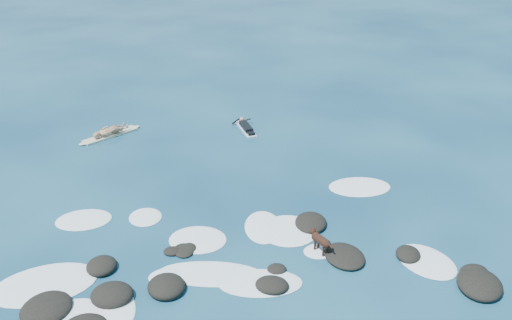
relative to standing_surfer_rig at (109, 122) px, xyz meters
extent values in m
plane|color=#0A2642|center=(4.27, -10.05, -0.75)|extent=(160.00, 160.00, 0.00)
ellipsoid|color=black|center=(9.36, -12.49, -0.66)|extent=(1.16, 1.24, 0.35)
ellipsoid|color=black|center=(-1.99, -12.44, -0.65)|extent=(1.99, 2.04, 0.42)
ellipsoid|color=black|center=(4.59, -12.96, -0.66)|extent=(1.32, 1.25, 0.37)
ellipsoid|color=black|center=(1.85, -10.40, -0.70)|extent=(0.64, 0.58, 0.20)
ellipsoid|color=black|center=(10.89, -13.90, -0.65)|extent=(1.02, 0.86, 0.40)
ellipsoid|color=black|center=(6.87, -9.89, -0.66)|extent=(1.56, 1.72, 0.38)
ellipsoid|color=black|center=(1.70, -12.23, -0.70)|extent=(0.87, 0.88, 0.19)
ellipsoid|color=black|center=(7.30, -12.08, -0.67)|extent=(1.43, 1.69, 0.32)
ellipsoid|color=black|center=(-0.44, -10.75, -0.64)|extent=(1.11, 1.19, 0.43)
ellipsoid|color=black|center=(2.22, -10.44, -0.71)|extent=(0.70, 0.86, 0.17)
ellipsoid|color=black|center=(10.71, -14.47, -0.63)|extent=(1.93, 2.06, 0.49)
ellipsoid|color=black|center=(1.46, -12.30, -0.63)|extent=(1.20, 1.29, 0.49)
ellipsoid|color=black|center=(-0.14, -12.30, -0.63)|extent=(1.67, 1.63, 0.48)
ellipsoid|color=black|center=(2.39, -10.36, -0.70)|extent=(0.68, 0.72, 0.19)
ellipsoid|color=black|center=(4.96, -12.18, -0.70)|extent=(0.64, 0.61, 0.20)
ellipsoid|color=white|center=(1.53, -11.62, -0.74)|extent=(1.22, 0.89, 0.12)
ellipsoid|color=white|center=(2.78, -9.88, -0.74)|extent=(2.49, 2.33, 0.12)
ellipsoid|color=white|center=(-1.25, -12.85, -0.74)|extent=(2.07, 1.68, 0.12)
ellipsoid|color=white|center=(-0.76, -12.96, -0.74)|extent=(2.53, 2.07, 0.12)
ellipsoid|color=white|center=(5.17, -9.64, -0.74)|extent=(1.74, 2.40, 0.12)
ellipsoid|color=white|center=(2.89, -11.86, -0.74)|extent=(3.64, 2.29, 0.12)
ellipsoid|color=white|center=(-0.11, -12.78, -0.74)|extent=(1.39, 2.22, 0.12)
ellipsoid|color=white|center=(4.30, -12.68, -0.74)|extent=(2.86, 1.93, 0.12)
ellipsoid|color=white|center=(-1.08, -7.60, -0.74)|extent=(2.14, 1.65, 0.12)
ellipsoid|color=white|center=(5.98, -10.07, -0.74)|extent=(2.66, 2.66, 0.12)
ellipsoid|color=white|center=(1.13, -7.95, -0.74)|extent=(1.22, 1.34, 0.12)
ellipsoid|color=white|center=(-2.15, -11.15, -0.74)|extent=(3.45, 2.44, 0.12)
ellipsoid|color=white|center=(9.71, -7.69, -0.74)|extent=(2.74, 2.01, 0.12)
ellipsoid|color=white|center=(9.82, -12.90, -0.74)|extent=(2.20, 2.55, 0.12)
ellipsoid|color=white|center=(6.63, -11.53, -0.74)|extent=(1.10, 0.90, 0.12)
cube|color=beige|center=(0.00, 0.00, -0.70)|extent=(2.69, 1.91, 0.09)
ellipsoid|color=beige|center=(1.20, 0.70, -0.70)|extent=(0.64, 0.56, 0.10)
ellipsoid|color=beige|center=(-1.20, -0.70, -0.70)|extent=(0.64, 0.56, 0.10)
imported|color=#AB795A|center=(0.00, 0.00, 0.25)|extent=(0.71, 0.79, 1.81)
cube|color=white|center=(6.56, -0.87, -0.71)|extent=(0.62, 2.07, 0.07)
ellipsoid|color=white|center=(6.48, 0.15, -0.71)|extent=(0.28, 0.46, 0.08)
cube|color=black|center=(6.56, -0.87, -0.57)|extent=(0.47, 1.28, 0.20)
sphere|color=tan|center=(6.50, -0.15, -0.45)|extent=(0.23, 0.23, 0.21)
cylinder|color=black|center=(6.23, -0.03, -0.58)|extent=(0.49, 0.31, 0.23)
cylinder|color=black|center=(6.75, 0.01, -0.58)|extent=(0.51, 0.24, 0.23)
cube|color=black|center=(6.61, -1.56, -0.60)|extent=(0.35, 0.53, 0.13)
cylinder|color=black|center=(6.63, -11.63, -0.24)|extent=(0.49, 0.67, 0.29)
sphere|color=black|center=(6.53, -11.37, -0.24)|extent=(0.40, 0.40, 0.31)
sphere|color=black|center=(6.73, -11.88, -0.24)|extent=(0.36, 0.36, 0.28)
sphere|color=black|center=(6.47, -11.21, -0.13)|extent=(0.28, 0.28, 0.22)
cone|color=black|center=(6.42, -11.09, -0.15)|extent=(0.16, 0.17, 0.11)
cone|color=black|center=(6.42, -11.24, -0.04)|extent=(0.12, 0.10, 0.11)
cone|color=black|center=(6.53, -11.20, -0.04)|extent=(0.12, 0.10, 0.11)
cylinder|color=black|center=(6.48, -11.46, -0.55)|extent=(0.09, 0.09, 0.40)
cylinder|color=black|center=(6.63, -11.40, -0.55)|extent=(0.09, 0.09, 0.40)
cylinder|color=black|center=(6.63, -11.85, -0.55)|extent=(0.09, 0.09, 0.40)
cylinder|color=black|center=(6.78, -11.79, -0.55)|extent=(0.09, 0.09, 0.40)
cylinder|color=black|center=(6.77, -12.01, -0.19)|extent=(0.15, 0.29, 0.17)
camera|label=1|loc=(0.79, -26.30, 10.38)|focal=40.00mm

